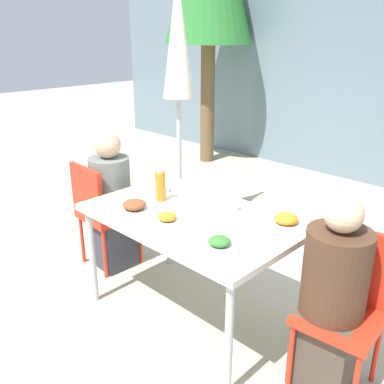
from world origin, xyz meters
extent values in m
plane|color=#B2A893|center=(0.00, 0.00, 0.00)|extent=(24.00, 24.00, 0.00)
cube|color=silver|center=(0.00, 0.00, 0.73)|extent=(1.36, 0.85, 0.04)
cylinder|color=#B7B7B7|center=(-0.62, -0.36, 0.36)|extent=(0.04, 0.04, 0.71)
cylinder|color=#B7B7B7|center=(0.62, -0.36, 0.36)|extent=(0.04, 0.04, 0.71)
cylinder|color=#B7B7B7|center=(-0.62, 0.36, 0.36)|extent=(0.04, 0.04, 0.71)
cylinder|color=#B7B7B7|center=(0.62, 0.36, 0.36)|extent=(0.04, 0.04, 0.71)
cube|color=red|center=(-0.98, 0.04, 0.44)|extent=(0.42, 0.42, 0.04)
cube|color=red|center=(-0.99, -0.14, 0.67)|extent=(0.40, 0.05, 0.42)
cylinder|color=red|center=(-1.14, 0.22, 0.21)|extent=(0.03, 0.03, 0.42)
cylinder|color=red|center=(-0.80, 0.20, 0.21)|extent=(0.03, 0.03, 0.42)
cylinder|color=red|center=(-1.15, -0.12, 0.21)|extent=(0.03, 0.03, 0.42)
cylinder|color=red|center=(-0.82, -0.14, 0.21)|extent=(0.03, 0.03, 0.42)
cube|color=#383842|center=(-0.93, 0.04, 0.23)|extent=(0.29, 0.29, 0.46)
cylinder|color=slate|center=(-0.93, 0.04, 0.69)|extent=(0.31, 0.31, 0.47)
sphere|color=tan|center=(-0.93, 0.04, 1.02)|extent=(0.20, 0.20, 0.20)
cube|color=red|center=(0.98, 0.09, 0.44)|extent=(0.44, 0.44, 0.04)
cube|color=red|center=(0.96, 0.27, 0.67)|extent=(0.40, 0.07, 0.42)
cylinder|color=red|center=(0.82, -0.09, 0.21)|extent=(0.03, 0.03, 0.42)
cylinder|color=red|center=(1.13, 0.28, 0.21)|extent=(0.03, 0.03, 0.42)
cylinder|color=red|center=(0.79, 0.25, 0.21)|extent=(0.03, 0.03, 0.42)
cube|color=#473D33|center=(0.93, 0.09, 0.23)|extent=(0.32, 0.32, 0.46)
cylinder|color=#472D1E|center=(0.93, 0.09, 0.69)|extent=(0.33, 0.33, 0.46)
sphere|color=beige|center=(0.93, 0.09, 1.01)|extent=(0.19, 0.19, 0.19)
cylinder|color=#333333|center=(-1.04, 0.89, 0.03)|extent=(0.36, 0.36, 0.05)
cylinder|color=#BCBCBC|center=(-1.04, 0.89, 1.15)|extent=(0.04, 0.04, 2.31)
cone|color=beige|center=(-1.04, 0.89, 1.79)|extent=(0.27, 0.27, 1.03)
cylinder|color=white|center=(-0.02, -0.19, 0.76)|extent=(0.21, 0.21, 0.01)
ellipsoid|color=orange|center=(-0.02, -0.19, 0.79)|extent=(0.12, 0.12, 0.05)
cylinder|color=white|center=(-0.30, -0.22, 0.76)|extent=(0.27, 0.27, 0.01)
ellipsoid|color=brown|center=(-0.30, -0.22, 0.79)|extent=(0.15, 0.15, 0.06)
cylinder|color=white|center=(0.41, -0.21, 0.76)|extent=(0.22, 0.22, 0.01)
ellipsoid|color=#33702D|center=(0.41, -0.21, 0.79)|extent=(0.12, 0.12, 0.05)
cylinder|color=white|center=(0.51, 0.27, 0.76)|extent=(0.26, 0.26, 0.01)
ellipsoid|color=orange|center=(0.51, 0.27, 0.79)|extent=(0.14, 0.14, 0.06)
cylinder|color=#B7751E|center=(-0.32, 0.02, 0.85)|extent=(0.07, 0.07, 0.20)
cylinder|color=white|center=(-0.32, 0.02, 0.96)|extent=(0.05, 0.05, 0.02)
cylinder|color=white|center=(0.14, 0.22, 0.79)|extent=(0.07, 0.07, 0.09)
cylinder|color=white|center=(-0.46, 0.12, 0.78)|extent=(0.15, 0.15, 0.06)
cylinder|color=brown|center=(-2.46, 2.83, 0.83)|extent=(0.20, 0.20, 1.66)
camera|label=1|loc=(1.72, -1.75, 1.83)|focal=40.00mm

